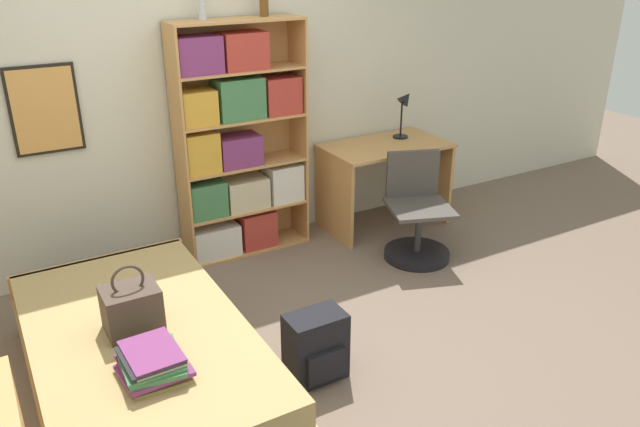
% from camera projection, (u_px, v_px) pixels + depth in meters
% --- Properties ---
extents(ground_plane, '(14.00, 14.00, 0.00)m').
position_uv_depth(ground_plane, '(273.00, 350.00, 3.85)').
color(ground_plane, '#756051').
extents(wall_back, '(10.00, 0.09, 2.60)m').
position_uv_depth(wall_back, '(173.00, 92.00, 4.58)').
color(wall_back, beige).
rests_on(wall_back, ground_plane).
extents(bed, '(1.11, 1.97, 0.41)m').
position_uv_depth(bed, '(142.00, 360.00, 3.42)').
color(bed, tan).
rests_on(bed, ground_plane).
extents(handbag, '(0.29, 0.24, 0.38)m').
position_uv_depth(handbag, '(132.00, 308.00, 3.28)').
color(handbag, '#47382D').
rests_on(handbag, bed).
extents(book_stack_on_bed, '(0.32, 0.38, 0.13)m').
position_uv_depth(book_stack_on_bed, '(153.00, 363.00, 2.96)').
color(book_stack_on_bed, '#99894C').
rests_on(book_stack_on_bed, bed).
extents(bookcase, '(1.00, 0.30, 1.82)m').
position_uv_depth(bookcase, '(236.00, 147.00, 4.77)').
color(bookcase, tan).
rests_on(bookcase, ground_plane).
extents(bottle_green, '(0.06, 0.06, 0.24)m').
position_uv_depth(bottle_green, '(202.00, 6.00, 4.31)').
color(bottle_green, '#B7BCC1').
rests_on(bottle_green, bookcase).
extents(bottle_brown, '(0.07, 0.07, 0.27)m').
position_uv_depth(bottle_brown, '(264.00, 2.00, 4.52)').
color(bottle_brown, brown).
rests_on(bottle_brown, bookcase).
extents(desk, '(1.07, 0.62, 0.74)m').
position_uv_depth(desk, '(385.00, 170.00, 5.38)').
color(desk, tan).
rests_on(desk, ground_plane).
extents(desk_lamp, '(0.18, 0.13, 0.42)m').
position_uv_depth(desk_lamp, '(405.00, 106.00, 5.37)').
color(desk_lamp, black).
rests_on(desk_lamp, desk).
extents(desk_chair, '(0.60, 0.60, 0.82)m').
position_uv_depth(desk_chair, '(416.00, 226.00, 4.92)').
color(desk_chair, black).
rests_on(desk_chair, ground_plane).
extents(backpack, '(0.33, 0.24, 0.41)m').
position_uv_depth(backpack, '(316.00, 347.00, 3.54)').
color(backpack, black).
rests_on(backpack, ground_plane).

